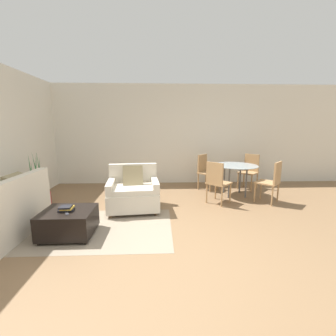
{
  "coord_description": "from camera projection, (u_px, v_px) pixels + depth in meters",
  "views": [
    {
      "loc": [
        -0.09,
        -2.54,
        1.62
      ],
      "look_at": [
        0.1,
        2.12,
        0.75
      ],
      "focal_mm": 24.0,
      "sensor_mm": 36.0,
      "label": 1
    }
  ],
  "objects": [
    {
      "name": "dining_chair_far_right",
      "position": [
        250.0,
        169.0,
        5.86
      ],
      "size": [
        0.59,
        0.59,
        0.9
      ],
      "color": "tan",
      "rests_on": "ground_plane"
    },
    {
      "name": "dining_chair_far_left",
      "position": [
        205.0,
        169.0,
        5.82
      ],
      "size": [
        0.59,
        0.59,
        0.9
      ],
      "color": "tan",
      "rests_on": "ground_plane"
    },
    {
      "name": "wall_back",
      "position": [
        162.0,
        135.0,
        6.31
      ],
      "size": [
        12.0,
        0.06,
        2.75
      ],
      "color": "silver",
      "rests_on": "ground_plane"
    },
    {
      "name": "dining_chair_near_right",
      "position": [
        272.0,
        179.0,
        4.72
      ],
      "size": [
        0.59,
        0.59,
        0.9
      ],
      "color": "tan",
      "rests_on": "ground_plane"
    },
    {
      "name": "dining_chair_near_left",
      "position": [
        217.0,
        180.0,
        4.67
      ],
      "size": [
        0.59,
        0.59,
        0.9
      ],
      "color": "tan",
      "rests_on": "ground_plane"
    },
    {
      "name": "dining_table",
      "position": [
        235.0,
        169.0,
        5.25
      ],
      "size": [
        1.01,
        1.01,
        0.73
      ],
      "color": "#99A8AD",
      "rests_on": "ground_plane"
    },
    {
      "name": "area_rug",
      "position": [
        102.0,
        228.0,
        3.61
      ],
      "size": [
        2.24,
        1.54,
        0.01
      ],
      "color": "gray",
      "rests_on": "ground_plane"
    },
    {
      "name": "ottoman",
      "position": [
        69.0,
        222.0,
        3.35
      ],
      "size": [
        0.74,
        0.65,
        0.39
      ],
      "color": "black",
      "rests_on": "ground_plane"
    },
    {
      "name": "potted_plant",
      "position": [
        39.0,
        195.0,
        4.6
      ],
      "size": [
        0.44,
        0.44,
        1.14
      ],
      "color": "maroon",
      "rests_on": "ground_plane"
    },
    {
      "name": "ground_plane",
      "position": [
        167.0,
        258.0,
        2.79
      ],
      "size": [
        20.0,
        20.0,
        0.0
      ],
      "primitive_type": "plane",
      "color": "brown"
    },
    {
      "name": "book_stack",
      "position": [
        66.0,
        208.0,
        3.3
      ],
      "size": [
        0.23,
        0.19,
        0.08
      ],
      "color": "black",
      "rests_on": "ottoman"
    },
    {
      "name": "tv_remote_primary",
      "position": [
        67.0,
        213.0,
        3.2
      ],
      "size": [
        0.11,
        0.15,
        0.01
      ],
      "color": "#333338",
      "rests_on": "ottoman"
    },
    {
      "name": "armchair",
      "position": [
        133.0,
        192.0,
        4.41
      ],
      "size": [
        1.04,
        0.92,
        0.86
      ],
      "color": "beige",
      "rests_on": "ground_plane"
    }
  ]
}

